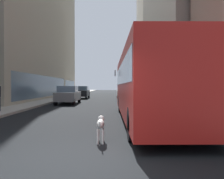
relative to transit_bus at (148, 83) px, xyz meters
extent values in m
plane|color=black|center=(-2.80, 28.79, -1.78)|extent=(120.00, 120.00, 0.00)
cube|color=#ADA89E|center=(-8.50, 28.79, -1.70)|extent=(2.40, 110.00, 0.15)
cube|color=#9E9991|center=(2.90, 28.79, -1.70)|extent=(2.40, 110.00, 0.15)
cube|color=slate|center=(-9.36, 17.02, -0.18)|extent=(0.08, 20.34, 2.40)
cube|color=#B2A893|center=(-14.70, 37.80, 14.05)|extent=(8.49, 16.73, 31.66)
cube|color=slate|center=(-10.47, 37.80, -0.18)|extent=(0.08, 15.05, 2.40)
cube|color=gray|center=(9.10, 15.43, 8.45)|extent=(11.92, 17.50, 20.45)
cube|color=slate|center=(3.16, 15.43, -0.18)|extent=(0.08, 15.75, 2.40)
cube|color=#B2A893|center=(9.10, 37.09, 15.59)|extent=(8.43, 23.09, 34.74)
cube|color=slate|center=(4.90, 37.09, -0.18)|extent=(0.08, 20.78, 2.40)
cube|color=red|center=(0.00, -0.01, -0.10)|extent=(2.55, 11.50, 2.75)
cube|color=slate|center=(0.00, -0.01, 0.39)|extent=(2.57, 11.04, 0.90)
cube|color=black|center=(0.00, 5.69, -1.23)|extent=(2.55, 0.16, 0.44)
cylinder|color=black|center=(-1.12, 3.54, -1.28)|extent=(0.30, 1.00, 1.00)
cylinder|color=black|center=(1.13, 3.54, -1.28)|extent=(0.30, 1.00, 1.00)
cylinder|color=black|center=(-1.12, -4.16, -1.28)|extent=(0.30, 1.00, 1.00)
cylinder|color=black|center=(1.13, -4.16, -1.28)|extent=(0.30, 1.00, 1.00)
cube|color=silver|center=(-1.45, 5.14, 0.72)|extent=(0.08, 0.24, 0.40)
cube|color=slate|center=(-5.60, 10.29, -1.08)|extent=(1.72, 4.38, 0.75)
cube|color=slate|center=(-5.60, 10.07, -0.43)|extent=(1.59, 1.97, 0.55)
cylinder|color=black|center=(-6.35, 12.06, -1.46)|extent=(0.22, 0.64, 0.64)
cylinder|color=black|center=(-4.85, 12.06, -1.46)|extent=(0.22, 0.64, 0.64)
cylinder|color=black|center=(-6.35, 8.51, -1.46)|extent=(0.22, 0.64, 0.64)
cylinder|color=black|center=(-4.85, 8.51, -1.46)|extent=(0.22, 0.64, 0.64)
cube|color=black|center=(-5.60, 19.74, -1.08)|extent=(1.87, 4.28, 0.75)
cube|color=slate|center=(-5.60, 19.52, -0.43)|extent=(1.72, 1.92, 0.55)
cylinder|color=black|center=(-6.42, 21.46, -1.46)|extent=(0.22, 0.64, 0.64)
cylinder|color=black|center=(-4.78, 21.46, -1.46)|extent=(0.22, 0.64, 0.64)
cylinder|color=black|center=(-6.42, 18.01, -1.46)|extent=(0.22, 0.64, 0.64)
cylinder|color=black|center=(-4.78, 18.01, -1.46)|extent=(0.22, 0.64, 0.64)
cube|color=silver|center=(0.00, 18.19, -1.08)|extent=(1.85, 4.73, 0.75)
cube|color=slate|center=(0.00, 17.95, -0.43)|extent=(1.70, 2.13, 0.55)
cylinder|color=black|center=(-0.81, 20.14, -1.46)|extent=(0.22, 0.64, 0.64)
cylinder|color=black|center=(0.81, 20.14, -1.46)|extent=(0.22, 0.64, 0.64)
cylinder|color=black|center=(-0.81, 16.24, -1.46)|extent=(0.22, 0.64, 0.64)
cylinder|color=black|center=(0.81, 16.24, -1.46)|extent=(0.22, 0.64, 0.64)
ellipsoid|color=white|center=(-2.07, -4.29, -1.25)|extent=(0.22, 0.60, 0.26)
sphere|color=white|center=(-2.07, -3.91, -1.16)|extent=(0.20, 0.20, 0.20)
sphere|color=black|center=(-2.13, -3.89, -1.14)|extent=(0.07, 0.07, 0.07)
sphere|color=black|center=(-2.01, -3.89, -1.14)|extent=(0.07, 0.07, 0.07)
cylinder|color=white|center=(-2.07, -4.69, -1.20)|extent=(0.03, 0.16, 0.19)
cylinder|color=white|center=(-2.14, -4.08, -1.58)|extent=(0.06, 0.06, 0.40)
cylinder|color=white|center=(-2.00, -4.08, -1.58)|extent=(0.06, 0.06, 0.40)
cylinder|color=white|center=(-2.14, -4.50, -1.58)|extent=(0.06, 0.06, 0.40)
cylinder|color=white|center=(-2.00, -4.50, -1.58)|extent=(0.06, 0.06, 0.40)
sphere|color=black|center=(-2.02, -4.19, -1.21)|extent=(0.04, 0.04, 0.04)
sphere|color=black|center=(-2.13, -4.37, -1.23)|extent=(0.04, 0.04, 0.04)
sphere|color=black|center=(-2.05, -4.47, -1.19)|extent=(0.04, 0.04, 0.04)
camera|label=1|loc=(-1.79, -10.94, -0.17)|focal=37.50mm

